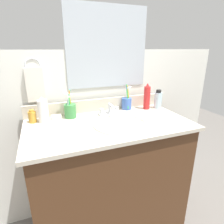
{
  "coord_description": "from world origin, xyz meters",
  "views": [
    {
      "loc": [
        -0.38,
        -1.03,
        1.31
      ],
      "look_at": [
        0.02,
        0.0,
        0.93
      ],
      "focal_mm": 30.05,
      "sensor_mm": 36.0,
      "label": 1
    }
  ],
  "objects": [
    {
      "name": "back_wall",
      "position": [
        0.0,
        0.32,
        0.65
      ],
      "size": [
        2.12,
        0.04,
        1.3
      ],
      "primitive_type": "cube",
      "color": "silver",
      "rests_on": "ground_plane"
    },
    {
      "name": "faucet",
      "position": [
        0.06,
        0.15,
        0.89
      ],
      "size": [
        0.16,
        0.1,
        0.08
      ],
      "color": "silver",
      "rests_on": "countertop"
    },
    {
      "name": "countertop",
      "position": [
        0.0,
        0.0,
        0.85
      ],
      "size": [
        1.02,
        0.54,
        0.02
      ],
      "primitive_type": "cube",
      "color": "beige",
      "rests_on": "vanity_cabinet"
    },
    {
      "name": "vanity_cabinet",
      "position": [
        0.0,
        0.0,
        0.42
      ],
      "size": [
        0.98,
        0.5,
        0.84
      ],
      "primitive_type": "cube",
      "color": "#4C2D19",
      "rests_on": "ground_plane"
    },
    {
      "name": "sink_basin",
      "position": [
        0.06,
        -0.05,
        0.83
      ],
      "size": [
        0.35,
        0.35,
        0.11
      ],
      "color": "white",
      "rests_on": "countertop"
    },
    {
      "name": "mirror_panel",
      "position": [
        0.1,
        0.3,
        1.31
      ],
      "size": [
        0.6,
        0.01,
        0.56
      ],
      "primitive_type": "cube",
      "color": "#B2BCC6"
    },
    {
      "name": "bottle_oil_amber",
      "position": [
        -0.45,
        0.18,
        0.9
      ],
      "size": [
        0.05,
        0.05,
        0.08
      ],
      "color": "gold",
      "rests_on": "countertop"
    },
    {
      "name": "cup_blue_plastic",
      "position": [
        0.22,
        0.22,
        0.91
      ],
      "size": [
        0.07,
        0.09,
        0.19
      ],
      "color": "#3F66B7",
      "rests_on": "countertop"
    },
    {
      "name": "bottle_spray_red",
      "position": [
        0.37,
        0.17,
        0.96
      ],
      "size": [
        0.05,
        0.05,
        0.2
      ],
      "color": "red",
      "rests_on": "countertop"
    },
    {
      "name": "backsplash",
      "position": [
        0.0,
        0.26,
        0.91
      ],
      "size": [
        1.02,
        0.02,
        0.09
      ],
      "primitive_type": "cube",
      "color": "beige",
      "rests_on": "countertop"
    },
    {
      "name": "bottle_gel_clear",
      "position": [
        0.46,
        0.16,
        0.93
      ],
      "size": [
        0.06,
        0.06,
        0.14
      ],
      "color": "silver",
      "rests_on": "countertop"
    },
    {
      "name": "bottle_lotion_white",
      "position": [
        -0.38,
        0.16,
        0.94
      ],
      "size": [
        0.06,
        0.06,
        0.16
      ],
      "color": "white",
      "rests_on": "countertop"
    },
    {
      "name": "soap_bar",
      "position": [
        -0.3,
        0.19,
        0.88
      ],
      "size": [
        0.06,
        0.04,
        0.02
      ],
      "primitive_type": "cube",
      "color": "white",
      "rests_on": "countertop"
    },
    {
      "name": "hand_towel",
      "position": [
        -0.41,
        0.28,
        1.08
      ],
      "size": [
        0.11,
        0.04,
        0.22
      ],
      "primitive_type": "cube",
      "color": "silver"
    },
    {
      "name": "cup_green",
      "position": [
        -0.21,
        0.19,
        0.92
      ],
      "size": [
        0.08,
        0.08,
        0.19
      ],
      "color": "#3F8C47",
      "rests_on": "countertop"
    },
    {
      "name": "towel_ring",
      "position": [
        -0.41,
        0.3,
        1.2
      ],
      "size": [
        0.1,
        0.01,
        0.1
      ],
      "primitive_type": "torus",
      "rotation": [
        1.57,
        0.0,
        0.0
      ],
      "color": "silver"
    }
  ]
}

